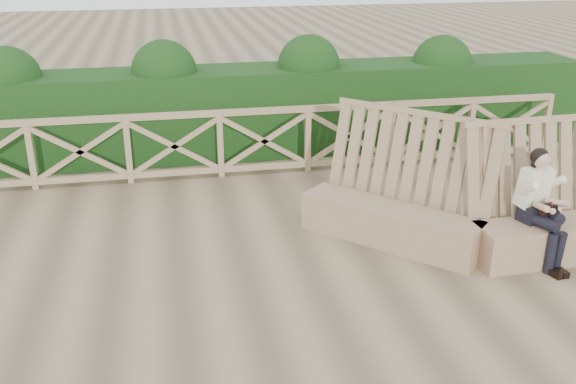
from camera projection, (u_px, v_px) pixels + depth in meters
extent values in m
plane|color=brown|center=(314.00, 276.00, 7.34)|extent=(60.00, 60.00, 0.00)
cube|color=#7E6248|center=(390.00, 224.00, 8.08)|extent=(1.96, 2.01, 0.49)
cube|color=#7E6248|center=(402.00, 176.00, 8.07)|extent=(1.93, 1.98, 1.60)
cube|color=#7E6248|center=(567.00, 238.00, 7.71)|extent=(2.32, 0.58, 0.49)
cube|color=#7E6248|center=(560.00, 186.00, 7.74)|extent=(2.32, 0.53, 1.60)
cube|color=black|center=(533.00, 213.00, 7.57)|extent=(0.39, 0.33, 0.20)
cube|color=#EBE6C1|center=(534.00, 187.00, 7.49)|extent=(0.43, 0.36, 0.49)
sphere|color=tan|center=(542.00, 159.00, 7.32)|extent=(0.24, 0.24, 0.19)
sphere|color=black|center=(540.00, 157.00, 7.34)|extent=(0.26, 0.26, 0.21)
cylinder|color=black|center=(541.00, 221.00, 7.38)|extent=(0.26, 0.45, 0.14)
cylinder|color=black|center=(550.00, 213.00, 7.43)|extent=(0.26, 0.45, 0.15)
cylinder|color=black|center=(551.00, 254.00, 7.33)|extent=(0.14, 0.14, 0.49)
cylinder|color=black|center=(559.00, 252.00, 7.36)|extent=(0.14, 0.14, 0.49)
cube|color=black|center=(554.00, 273.00, 7.34)|extent=(0.14, 0.24, 0.07)
cube|color=black|center=(561.00, 271.00, 7.36)|extent=(0.14, 0.24, 0.07)
cube|color=black|center=(547.00, 210.00, 7.40)|extent=(0.22, 0.17, 0.13)
cube|color=black|center=(557.00, 210.00, 7.25)|extent=(0.09, 0.10, 0.11)
cube|color=#866C4E|center=(264.00, 111.00, 10.14)|extent=(10.10, 0.07, 0.10)
cube|color=#866C4E|center=(265.00, 166.00, 10.48)|extent=(10.10, 0.07, 0.10)
cube|color=black|center=(253.00, 111.00, 11.34)|extent=(12.00, 1.20, 1.50)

